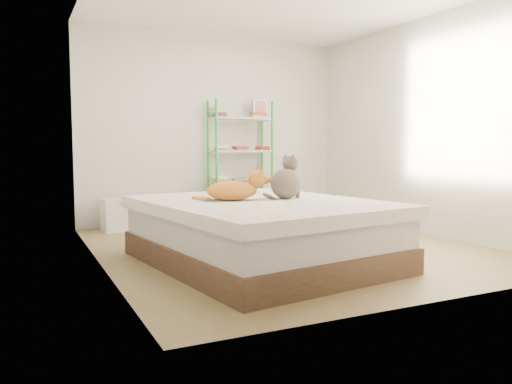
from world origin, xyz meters
TOP-DOWN VIEW (x-y plane):
  - room at (0.00, 0.00)m, footprint 3.81×4.21m
  - bed at (-0.58, -0.55)m, footprint 2.09×2.47m
  - orange_cat at (-0.81, -0.43)m, footprint 0.59×0.38m
  - grey_cat at (-0.30, -0.51)m, footprint 0.44×0.41m
  - shelf_unit at (0.31, 1.88)m, footprint 0.88×0.36m
  - cardboard_box at (-0.09, 1.10)m, footprint 0.63×0.65m
  - white_bin at (-1.44, 1.80)m, footprint 0.39×0.36m

SIDE VIEW (x-z plane):
  - cardboard_box at x=-0.09m, z-range -0.03..0.40m
  - white_bin at x=-1.44m, z-range 0.00..0.42m
  - bed at x=-0.58m, z-range 0.00..0.57m
  - orange_cat at x=-0.81m, z-range 0.57..0.79m
  - grey_cat at x=-0.30m, z-range 0.57..0.97m
  - shelf_unit at x=0.31m, z-range -0.02..1.73m
  - room at x=0.00m, z-range 0.00..2.61m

